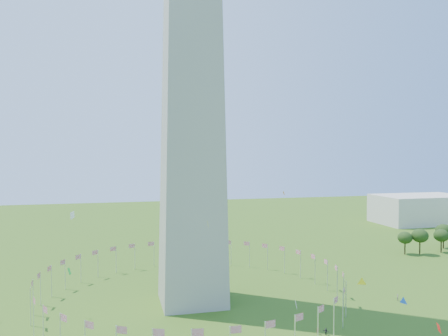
# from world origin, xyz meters

# --- Properties ---
(flag_ring) EXTENTS (80.24, 80.24, 9.00)m
(flag_ring) POSITION_xyz_m (-0.00, 50.00, 4.50)
(flag_ring) COLOR silver
(flag_ring) RESTS_ON ground
(gov_building_east_a) EXTENTS (50.00, 30.00, 16.00)m
(gov_building_east_a) POSITION_xyz_m (150.00, 150.00, 8.00)
(gov_building_east_a) COLOR beige
(gov_building_east_a) RESTS_ON ground
(kites_aloft) EXTENTS (101.69, 78.84, 33.00)m
(kites_aloft) POSITION_xyz_m (12.78, 19.73, 16.98)
(kites_aloft) COLOR yellow
(kites_aloft) RESTS_ON ground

